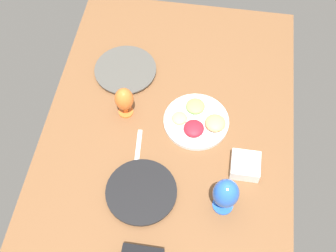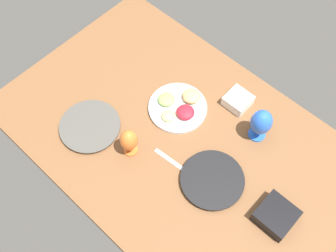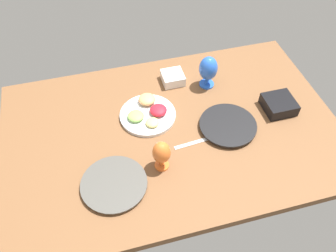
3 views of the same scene
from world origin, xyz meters
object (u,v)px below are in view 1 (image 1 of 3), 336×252
at_px(dinner_plate_right, 126,70).
at_px(hurricane_glass_blue, 226,194).
at_px(dinner_plate_left, 141,192).
at_px(fruit_platter, 198,121).
at_px(square_bowl_white, 245,165).
at_px(hurricane_glass_orange, 124,100).

distance_m(dinner_plate_right, hurricane_glass_blue, 0.77).
height_order(dinner_plate_right, hurricane_glass_blue, hurricane_glass_blue).
bearing_deg(dinner_plate_left, fruit_platter, -26.66).
bearing_deg(dinner_plate_right, dinner_plate_left, -162.81).
bearing_deg(square_bowl_white, fruit_platter, 48.55).
height_order(hurricane_glass_blue, hurricane_glass_orange, hurricane_glass_blue).
relative_size(dinner_plate_right, hurricane_glass_orange, 1.82).
distance_m(fruit_platter, hurricane_glass_blue, 0.39).
distance_m(dinner_plate_left, fruit_platter, 0.39).
xyz_separation_m(fruit_platter, hurricane_glass_blue, (-0.35, -0.14, 0.09)).
relative_size(dinner_plate_right, square_bowl_white, 2.48).
bearing_deg(hurricane_glass_orange, fruit_platter, -91.77).
relative_size(hurricane_glass_orange, square_bowl_white, 1.37).
height_order(dinner_plate_left, hurricane_glass_blue, hurricane_glass_blue).
height_order(dinner_plate_right, hurricane_glass_orange, hurricane_glass_orange).
distance_m(hurricane_glass_blue, square_bowl_white, 0.20).
bearing_deg(square_bowl_white, hurricane_glass_blue, 156.83).
xyz_separation_m(dinner_plate_left, dinner_plate_right, (0.58, 0.18, -0.00)).
distance_m(dinner_plate_left, square_bowl_white, 0.42).
relative_size(dinner_plate_left, hurricane_glass_blue, 1.52).
distance_m(hurricane_glass_blue, hurricane_glass_orange, 0.57).
height_order(fruit_platter, hurricane_glass_blue, hurricane_glass_blue).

